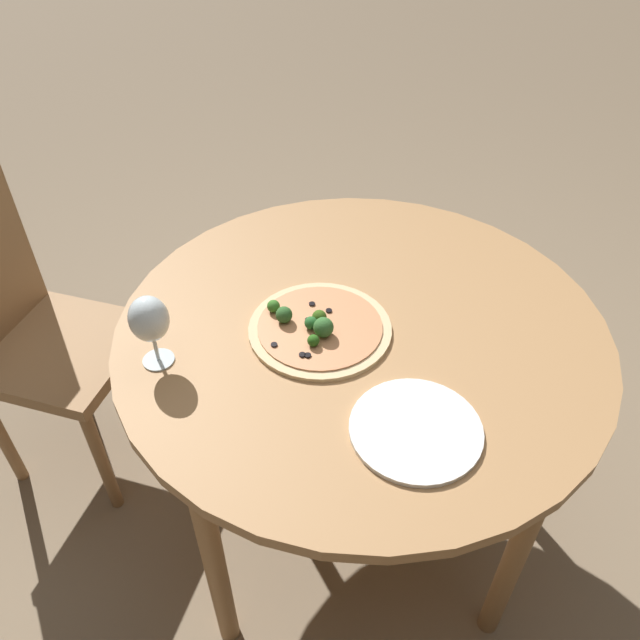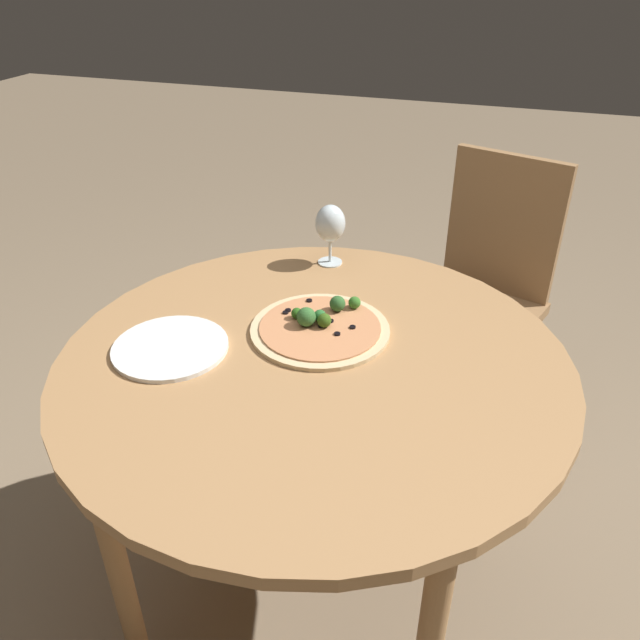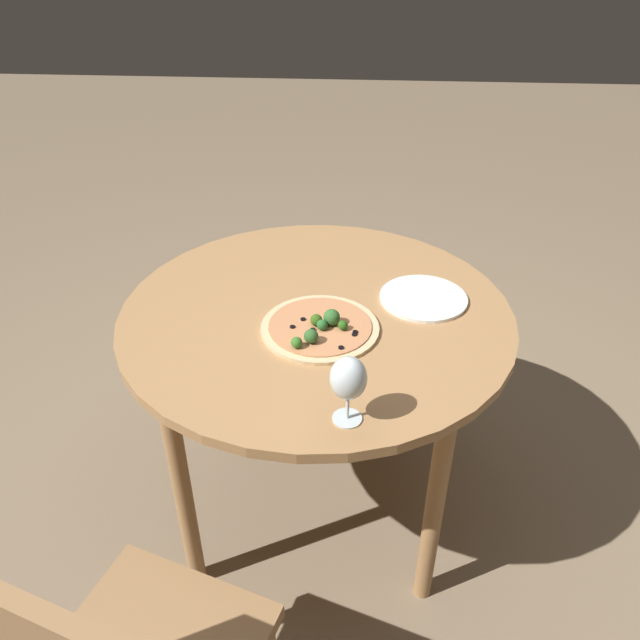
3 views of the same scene
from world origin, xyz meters
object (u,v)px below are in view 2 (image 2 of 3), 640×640
chair (482,290)px  wine_glass (330,225)px  plate_near (170,347)px  pizza (320,326)px

chair → wine_glass: (-0.39, -0.46, 0.37)m
chair → wine_glass: 0.71m
wine_glass → plate_near: 0.55m
pizza → wine_glass: (-0.08, 0.33, 0.10)m
pizza → wine_glass: bearing=103.9°
chair → plate_near: size_ratio=3.80×
chair → plate_near: bearing=-103.3°
chair → pizza: bearing=-93.2°
plate_near → chair: bearing=58.5°
pizza → plate_near: (-0.28, -0.17, -0.01)m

